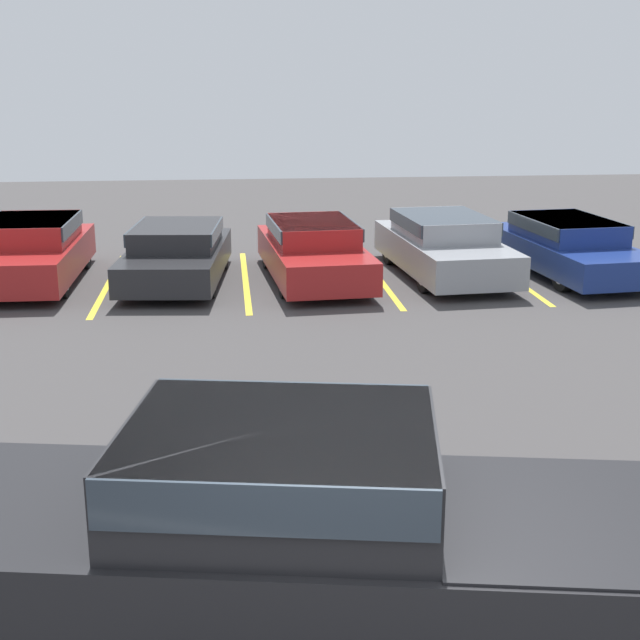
% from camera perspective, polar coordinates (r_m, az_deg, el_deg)
% --- Properties ---
extents(stall_stripe_b, '(0.12, 5.45, 0.01)m').
position_cam_1_polar(stall_stripe_b, '(18.26, -13.38, 2.31)').
color(stall_stripe_b, yellow).
rests_on(stall_stripe_b, ground_plane).
extents(stall_stripe_c, '(0.12, 5.45, 0.01)m').
position_cam_1_polar(stall_stripe_c, '(18.11, -4.79, 2.57)').
color(stall_stripe_c, yellow).
rests_on(stall_stripe_c, ground_plane).
extents(stall_stripe_d, '(0.12, 5.45, 0.01)m').
position_cam_1_polar(stall_stripe_d, '(18.37, 3.74, 2.78)').
color(stall_stripe_d, yellow).
rests_on(stall_stripe_d, ground_plane).
extents(stall_stripe_e, '(0.12, 5.45, 0.01)m').
position_cam_1_polar(stall_stripe_e, '(19.01, 11.87, 2.92)').
color(stall_stripe_e, yellow).
rests_on(stall_stripe_e, ground_plane).
extents(stall_stripe_f, '(0.12, 5.45, 0.01)m').
position_cam_1_polar(stall_stripe_f, '(20.01, 19.33, 2.99)').
color(stall_stripe_f, yellow).
rests_on(stall_stripe_f, ground_plane).
extents(pickup_truck, '(6.27, 2.96, 1.75)m').
position_cam_1_polar(pickup_truck, '(6.51, 0.29, -14.04)').
color(pickup_truck, black).
rests_on(pickup_truck, ground_plane).
extents(parked_sedan_a, '(1.88, 4.42, 1.28)m').
position_cam_1_polar(parked_sedan_a, '(18.60, -17.99, 4.32)').
color(parked_sedan_a, maroon).
rests_on(parked_sedan_a, ground_plane).
extents(parked_sedan_b, '(2.19, 4.40, 1.15)m').
position_cam_1_polar(parked_sedan_b, '(17.97, -9.16, 4.33)').
color(parked_sedan_b, '#232326').
rests_on(parked_sedan_b, ground_plane).
extents(parked_sedan_c, '(2.07, 4.62, 1.20)m').
position_cam_1_polar(parked_sedan_c, '(17.92, -0.44, 4.56)').
color(parked_sedan_c, maroon).
rests_on(parked_sedan_c, ground_plane).
extents(parked_sedan_d, '(2.15, 4.70, 1.25)m').
position_cam_1_polar(parked_sedan_d, '(18.51, 7.92, 4.86)').
color(parked_sedan_d, gray).
rests_on(parked_sedan_d, ground_plane).
extents(parked_sedan_e, '(2.22, 4.84, 1.16)m').
position_cam_1_polar(parked_sedan_e, '(19.19, 15.56, 4.69)').
color(parked_sedan_e, navy).
rests_on(parked_sedan_e, ground_plane).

